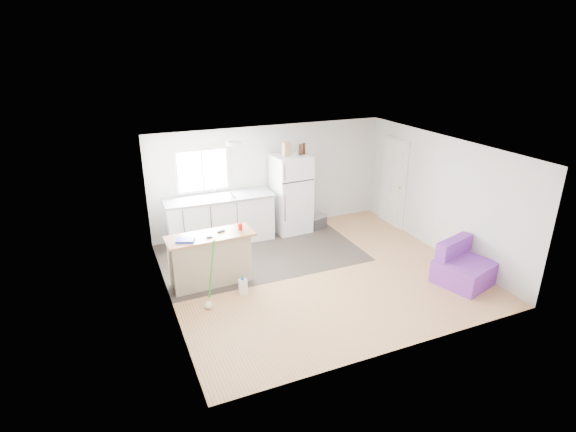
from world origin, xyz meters
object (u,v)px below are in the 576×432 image
object	(u,v)px
refrigerator	(291,194)
bottle_left	(300,150)
red_cup	(240,226)
kitchen_cabinets	(220,219)
blue_tray	(185,240)
mop	(209,295)
peninsula	(210,259)
cardboard_box	(287,149)
purple_seat	(462,268)
bottle_right	(304,149)
cooler	(317,221)
cleaner_jug	(243,286)

from	to	relation	value
refrigerator	bottle_left	distance (m)	1.03
red_cup	kitchen_cabinets	bearing A→B (deg)	87.81
refrigerator	blue_tray	size ratio (longest dim) A/B	5.92
refrigerator	red_cup	bearing A→B (deg)	-139.40
mop	red_cup	size ratio (longest dim) A/B	10.28
peninsula	refrigerator	distance (m)	2.89
peninsula	blue_tray	bearing A→B (deg)	-170.79
cardboard_box	refrigerator	bearing A→B (deg)	10.79
blue_tray	purple_seat	bearing A→B (deg)	-19.89
bottle_right	peninsula	bearing A→B (deg)	-147.38
bottle_left	blue_tray	bearing A→B (deg)	-149.79
kitchen_cabinets	bottle_left	size ratio (longest dim) A/B	9.39
cooler	red_cup	distance (m)	2.92
purple_seat	blue_tray	bearing A→B (deg)	143.87
kitchen_cabinets	blue_tray	size ratio (longest dim) A/B	7.82
mop	red_cup	world-z (taller)	mop
cooler	purple_seat	bearing A→B (deg)	-86.48
purple_seat	cleaner_jug	size ratio (longest dim) A/B	3.40
peninsula	purple_seat	world-z (taller)	peninsula
mop	bottle_left	bearing A→B (deg)	24.84
cooler	red_cup	xyz separation A→B (m)	(-2.34, -1.54, 0.84)
kitchen_cabinets	blue_tray	distance (m)	2.14
purple_seat	cleaner_jug	bearing A→B (deg)	146.72
kitchen_cabinets	cardboard_box	distance (m)	2.09
purple_seat	bottle_right	world-z (taller)	bottle_right
cardboard_box	kitchen_cabinets	bearing A→B (deg)	178.16
mop	red_cup	distance (m)	1.38
cleaner_jug	blue_tray	distance (m)	1.27
blue_tray	cleaner_jug	bearing A→B (deg)	-31.61
peninsula	blue_tray	xyz separation A→B (m)	(-0.42, -0.08, 0.48)
mop	blue_tray	xyz separation A→B (m)	(-0.20, 0.70, 0.73)
cleaner_jug	bottle_right	bearing A→B (deg)	49.93
mop	blue_tray	world-z (taller)	mop
kitchen_cabinets	mop	bearing A→B (deg)	-107.68
kitchen_cabinets	refrigerator	xyz separation A→B (m)	(1.66, -0.03, 0.36)
purple_seat	mop	world-z (taller)	mop
cleaner_jug	bottle_left	world-z (taller)	bottle_left
mop	cardboard_box	bearing A→B (deg)	28.66
cooler	cleaner_jug	world-z (taller)	cooler
cooler	mop	distance (m)	3.93
kitchen_cabinets	red_cup	xyz separation A→B (m)	(-0.06, -1.68, 0.48)
bottle_left	bottle_right	world-z (taller)	same
red_cup	cardboard_box	xyz separation A→B (m)	(1.61, 1.63, 0.92)
blue_tray	refrigerator	bearing A→B (deg)	32.77
cooler	blue_tray	bearing A→B (deg)	-171.42
peninsula	purple_seat	size ratio (longest dim) A/B	1.41
peninsula	kitchen_cabinets	bearing A→B (deg)	66.99
peninsula	purple_seat	bearing A→B (deg)	-24.75
cardboard_box	peninsula	bearing A→B (deg)	-143.01
cleaner_jug	blue_tray	size ratio (longest dim) A/B	1.08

